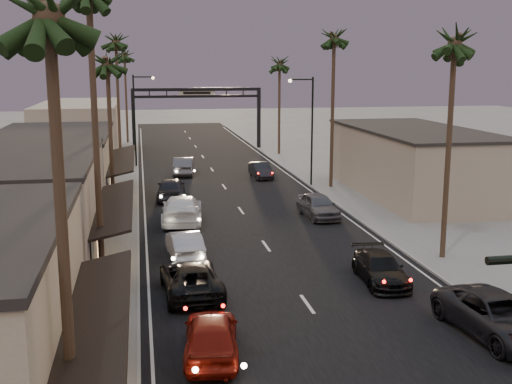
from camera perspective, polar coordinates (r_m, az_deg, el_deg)
name	(u,v)px	position (r m, az deg, el deg)	size (l,w,h in m)	color
ground	(235,202)	(47.49, -1.91, -0.87)	(200.00, 200.00, 0.00)	slate
road	(226,189)	(52.34, -2.71, 0.27)	(14.00, 120.00, 0.02)	black
sidewalk_left	(110,177)	(58.85, -12.84, 1.28)	(5.00, 92.00, 0.12)	slate
sidewalk_right	(315,171)	(60.99, 5.29, 1.86)	(5.00, 92.00, 0.12)	slate
storefront_mid	(12,216)	(33.34, -20.86, -2.03)	(8.00, 14.00, 5.50)	gray
storefront_far	(54,169)	(48.92, -17.53, 1.94)	(8.00, 16.00, 5.00)	tan
storefront_dist	(80,131)	(71.55, -15.34, 5.28)	(8.00, 20.00, 6.00)	gray
building_right	(414,163)	(50.96, 13.86, 2.49)	(8.00, 18.00, 5.00)	gray
arch	(197,103)	(76.36, -5.27, 7.89)	(15.20, 0.40, 7.27)	black
streetlight_right	(309,122)	(52.94, 4.72, 6.19)	(2.13, 0.30, 9.00)	black
streetlight_left	(137,113)	(64.11, -10.51, 6.92)	(2.13, 0.30, 9.00)	black
palm_lc	(107,57)	(41.98, -13.11, 11.64)	(3.20, 3.20, 12.20)	#38281C
palm_ld	(116,37)	(61.01, -12.38, 13.30)	(3.20, 3.20, 14.20)	#38281C
palm_ra	(455,34)	(33.67, 17.30, 13.25)	(3.20, 3.20, 13.20)	#38281C
palm_rb	(334,33)	(52.30, 6.97, 13.85)	(3.20, 3.20, 14.20)	#38281C
palm_rc	(280,60)	(71.60, 2.11, 11.66)	(3.20, 3.20, 12.20)	#38281C
palm_far	(124,53)	(83.96, -11.63, 12.05)	(3.20, 3.20, 13.20)	#38281C
oncoming_red	(211,335)	(22.82, -4.00, -12.56)	(1.86, 4.62, 1.57)	maroon
oncoming_pickup	(191,278)	(28.64, -5.81, -7.66)	(2.43, 5.27, 1.46)	black
oncoming_silver	(184,244)	(33.89, -6.38, -4.66)	(1.55, 4.45, 1.47)	#A4A4AA
oncoming_white	(182,209)	(41.31, -6.61, -1.53)	(2.49, 6.12, 1.78)	white
oncoming_dgrey	(171,188)	(48.51, -7.57, 0.32)	(2.02, 5.02, 1.71)	black
oncoming_grey_far	(183,166)	(59.33, -6.47, 2.31)	(1.73, 4.97, 1.64)	#4C4C51
curbside_near	(498,316)	(25.92, 20.74, -10.28)	(2.64, 5.73, 1.59)	black
curbside_black	(380,269)	(30.58, 11.01, -6.70)	(1.87, 4.61, 1.34)	black
curbside_grey	(318,206)	(42.71, 5.54, -1.20)	(1.89, 4.70, 1.60)	#4D4D52
curbside_far	(261,170)	(57.33, 0.43, 1.94)	(1.45, 4.17, 1.37)	black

